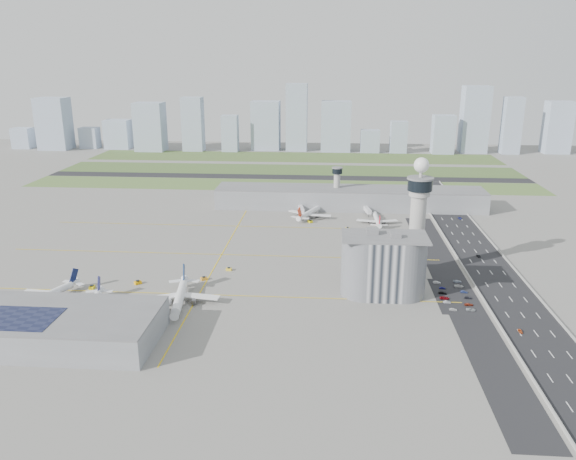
# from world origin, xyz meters

# --- Properties ---
(ground) EXTENTS (1000.00, 1000.00, 0.00)m
(ground) POSITION_xyz_m (0.00, 0.00, 0.00)
(ground) COLOR gray
(grass_strip_0) EXTENTS (480.00, 50.00, 0.08)m
(grass_strip_0) POSITION_xyz_m (-20.00, 225.00, 0.04)
(grass_strip_0) COLOR #4B6D34
(grass_strip_0) RESTS_ON ground
(grass_strip_1) EXTENTS (480.00, 60.00, 0.08)m
(grass_strip_1) POSITION_xyz_m (-20.00, 300.00, 0.04)
(grass_strip_1) COLOR #44612E
(grass_strip_1) RESTS_ON ground
(grass_strip_2) EXTENTS (480.00, 70.00, 0.08)m
(grass_strip_2) POSITION_xyz_m (-20.00, 380.00, 0.04)
(grass_strip_2) COLOR #4D6831
(grass_strip_2) RESTS_ON ground
(runway) EXTENTS (480.00, 22.00, 0.10)m
(runway) POSITION_xyz_m (-20.00, 262.00, 0.06)
(runway) COLOR black
(runway) RESTS_ON ground
(highway) EXTENTS (28.00, 500.00, 0.10)m
(highway) POSITION_xyz_m (115.00, 0.00, 0.05)
(highway) COLOR black
(highway) RESTS_ON ground
(barrier_left) EXTENTS (0.60, 500.00, 1.20)m
(barrier_left) POSITION_xyz_m (101.00, 0.00, 0.60)
(barrier_left) COLOR #9E9E99
(barrier_left) RESTS_ON ground
(barrier_right) EXTENTS (0.60, 500.00, 1.20)m
(barrier_right) POSITION_xyz_m (129.00, 0.00, 0.60)
(barrier_right) COLOR #9E9E99
(barrier_right) RESTS_ON ground
(landside_road) EXTENTS (18.00, 260.00, 0.08)m
(landside_road) POSITION_xyz_m (90.00, -10.00, 0.04)
(landside_road) COLOR black
(landside_road) RESTS_ON ground
(parking_lot) EXTENTS (20.00, 44.00, 0.10)m
(parking_lot) POSITION_xyz_m (88.00, -22.00, 0.05)
(parking_lot) COLOR black
(parking_lot) RESTS_ON ground
(taxiway_line_h_0) EXTENTS (260.00, 0.60, 0.01)m
(taxiway_line_h_0) POSITION_xyz_m (-40.00, -30.00, 0.01)
(taxiway_line_h_0) COLOR yellow
(taxiway_line_h_0) RESTS_ON ground
(taxiway_line_h_1) EXTENTS (260.00, 0.60, 0.01)m
(taxiway_line_h_1) POSITION_xyz_m (-40.00, 30.00, 0.01)
(taxiway_line_h_1) COLOR yellow
(taxiway_line_h_1) RESTS_ON ground
(taxiway_line_h_2) EXTENTS (260.00, 0.60, 0.01)m
(taxiway_line_h_2) POSITION_xyz_m (-40.00, 90.00, 0.01)
(taxiway_line_h_2) COLOR yellow
(taxiway_line_h_2) RESTS_ON ground
(taxiway_line_v) EXTENTS (0.60, 260.00, 0.01)m
(taxiway_line_v) POSITION_xyz_m (-40.00, 30.00, 0.01)
(taxiway_line_v) COLOR yellow
(taxiway_line_v) RESTS_ON ground
(control_tower) EXTENTS (14.00, 14.00, 64.50)m
(control_tower) POSITION_xyz_m (72.00, 8.00, 35.04)
(control_tower) COLOR #ADAAA5
(control_tower) RESTS_ON ground
(secondary_tower) EXTENTS (8.60, 8.60, 31.90)m
(secondary_tower) POSITION_xyz_m (30.00, 150.00, 18.80)
(secondary_tower) COLOR #ADAAA5
(secondary_tower) RESTS_ON ground
(admin_building) EXTENTS (42.00, 24.00, 33.50)m
(admin_building) POSITION_xyz_m (51.99, -22.00, 15.30)
(admin_building) COLOR #B2B2B7
(admin_building) RESTS_ON ground
(terminal_pier) EXTENTS (210.00, 32.00, 15.80)m
(terminal_pier) POSITION_xyz_m (40.00, 148.00, 7.90)
(terminal_pier) COLOR gray
(terminal_pier) RESTS_ON ground
(near_terminal) EXTENTS (84.00, 42.00, 13.00)m
(near_terminal) POSITION_xyz_m (-88.07, -82.02, 6.43)
(near_terminal) COLOR gray
(near_terminal) RESTS_ON ground
(airplane_near_a) EXTENTS (44.72, 47.99, 10.82)m
(airplane_near_a) POSITION_xyz_m (-111.71, -43.06, 5.41)
(airplane_near_a) COLOR white
(airplane_near_a) RESTS_ON ground
(airplane_near_b) EXTENTS (38.92, 43.74, 10.90)m
(airplane_near_b) POSITION_xyz_m (-85.53, -53.89, 5.45)
(airplane_near_b) COLOR white
(airplane_near_b) RESTS_ON ground
(airplane_near_c) EXTENTS (44.84, 50.65, 12.78)m
(airplane_near_c) POSITION_xyz_m (-46.46, -41.92, 6.39)
(airplane_near_c) COLOR white
(airplane_near_c) RESTS_ON ground
(airplane_far_a) EXTENTS (47.27, 50.56, 11.34)m
(airplane_far_a) POSITION_xyz_m (10.04, 118.60, 5.67)
(airplane_far_a) COLOR white
(airplane_far_a) RESTS_ON ground
(airplane_far_b) EXTENTS (30.54, 35.64, 9.77)m
(airplane_far_b) POSITION_xyz_m (58.88, 104.86, 4.88)
(airplane_far_b) COLOR white
(airplane_far_b) RESTS_ON ground
(jet_bridge_near_0) EXTENTS (5.39, 14.31, 5.70)m
(jet_bridge_near_0) POSITION_xyz_m (-113.00, -61.00, 2.85)
(jet_bridge_near_0) COLOR silver
(jet_bridge_near_0) RESTS_ON ground
(jet_bridge_near_1) EXTENTS (5.39, 14.31, 5.70)m
(jet_bridge_near_1) POSITION_xyz_m (-83.00, -61.00, 2.85)
(jet_bridge_near_1) COLOR silver
(jet_bridge_near_1) RESTS_ON ground
(jet_bridge_near_2) EXTENTS (5.39, 14.31, 5.70)m
(jet_bridge_near_2) POSITION_xyz_m (-53.00, -61.00, 2.85)
(jet_bridge_near_2) COLOR silver
(jet_bridge_near_2) RESTS_ON ground
(jet_bridge_far_0) EXTENTS (5.39, 14.31, 5.70)m
(jet_bridge_far_0) POSITION_xyz_m (2.00, 132.00, 2.85)
(jet_bridge_far_0) COLOR silver
(jet_bridge_far_0) RESTS_ON ground
(jet_bridge_far_1) EXTENTS (5.39, 14.31, 5.70)m
(jet_bridge_far_1) POSITION_xyz_m (52.00, 132.00, 2.85)
(jet_bridge_far_1) COLOR silver
(jet_bridge_far_1) RESTS_ON ground
(tug_0) EXTENTS (2.71, 3.71, 2.04)m
(tug_0) POSITION_xyz_m (-96.72, -27.08, 1.02)
(tug_0) COLOR yellow
(tug_0) RESTS_ON ground
(tug_1) EXTENTS (4.17, 4.12, 2.02)m
(tug_1) POSITION_xyz_m (-75.29, -18.85, 1.01)
(tug_1) COLOR #F9A802
(tug_1) RESTS_ON ground
(tug_2) EXTENTS (4.10, 3.72, 1.97)m
(tug_2) POSITION_xyz_m (-41.75, -10.74, 0.99)
(tug_2) COLOR orange
(tug_2) RESTS_ON ground
(tug_3) EXTENTS (3.17, 2.23, 1.80)m
(tug_3) POSITION_xyz_m (-30.93, 4.31, 0.90)
(tug_3) COLOR yellow
(tug_3) RESTS_ON ground
(tug_4) EXTENTS (4.00, 4.29, 2.06)m
(tug_4) POSITION_xyz_m (10.84, 103.13, 1.03)
(tug_4) COLOR #DCCB04
(tug_4) RESTS_ON ground
(tug_5) EXTENTS (3.56, 3.08, 1.74)m
(tug_5) POSITION_xyz_m (37.46, 88.00, 0.87)
(tug_5) COLOR yellow
(tug_5) RESTS_ON ground
(car_lot_0) EXTENTS (3.76, 1.70, 1.25)m
(car_lot_0) POSITION_xyz_m (83.85, -39.32, 0.63)
(car_lot_0) COLOR silver
(car_lot_0) RESTS_ON ground
(car_lot_1) EXTENTS (3.67, 1.37, 1.20)m
(car_lot_1) POSITION_xyz_m (82.61, -31.01, 0.60)
(car_lot_1) COLOR #9D9FA3
(car_lot_1) RESTS_ON ground
(car_lot_2) EXTENTS (4.81, 2.37, 1.31)m
(car_lot_2) POSITION_xyz_m (82.26, -26.24, 0.66)
(car_lot_2) COLOR maroon
(car_lot_2) RESTS_ON ground
(car_lot_3) EXTENTS (4.31, 2.21, 1.20)m
(car_lot_3) POSITION_xyz_m (82.60, -19.76, 0.60)
(car_lot_3) COLOR black
(car_lot_3) RESTS_ON ground
(car_lot_4) EXTENTS (3.37, 1.72, 1.10)m
(car_lot_4) POSITION_xyz_m (83.64, -13.26, 0.55)
(car_lot_4) COLOR navy
(car_lot_4) RESTS_ON ground
(car_lot_5) EXTENTS (3.97, 1.77, 1.27)m
(car_lot_5) POSITION_xyz_m (81.97, -6.26, 0.63)
(car_lot_5) COLOR #BDBDBD
(car_lot_5) RESTS_ON ground
(car_lot_6) EXTENTS (4.56, 2.42, 1.22)m
(car_lot_6) POSITION_xyz_m (92.16, -38.78, 0.61)
(car_lot_6) COLOR #A0A6AA
(car_lot_6) RESTS_ON ground
(car_lot_7) EXTENTS (4.39, 2.22, 1.22)m
(car_lot_7) POSITION_xyz_m (92.50, -33.12, 0.61)
(car_lot_7) COLOR maroon
(car_lot_7) RESTS_ON ground
(car_lot_8) EXTENTS (3.77, 1.81, 1.24)m
(car_lot_8) POSITION_xyz_m (94.03, -24.92, 0.62)
(car_lot_8) COLOR #202129
(car_lot_8) RESTS_ON ground
(car_lot_9) EXTENTS (3.64, 1.71, 1.15)m
(car_lot_9) POSITION_xyz_m (93.65, -17.71, 0.58)
(car_lot_9) COLOR #18224A
(car_lot_9) RESTS_ON ground
(car_lot_10) EXTENTS (4.89, 2.69, 1.30)m
(car_lot_10) POSITION_xyz_m (92.64, -10.43, 0.65)
(car_lot_10) COLOR silver
(car_lot_10) RESTS_ON ground
(car_lot_11) EXTENTS (4.62, 2.39, 1.28)m
(car_lot_11) POSITION_xyz_m (93.22, -3.87, 0.64)
(car_lot_11) COLOR #97A0B1
(car_lot_11) RESTS_ON ground
(car_hw_0) EXTENTS (1.45, 3.57, 1.21)m
(car_hw_0) POSITION_xyz_m (108.50, -59.31, 0.61)
(car_hw_0) COLOR #B1491E
(car_hw_0) RESTS_ON ground
(car_hw_1) EXTENTS (1.84, 4.03, 1.28)m
(car_hw_1) POSITION_xyz_m (114.19, 37.66, 0.64)
(car_hw_1) COLOR black
(car_hw_1) RESTS_ON ground
(car_hw_2) EXTENTS (2.24, 4.50, 1.22)m
(car_hw_2) POSITION_xyz_m (120.97, 120.95, 0.61)
(car_hw_2) COLOR navy
(car_hw_2) RESTS_ON ground
(car_hw_4) EXTENTS (1.87, 3.99, 1.32)m
(car_hw_4) POSITION_xyz_m (108.77, 179.55, 0.66)
(car_hw_4) COLOR #979797
(car_hw_4) RESTS_ON ground
(skyline_bldg_0) EXTENTS (24.05, 19.24, 26.50)m
(skyline_bldg_0) POSITION_xyz_m (-377.77, 421.70, 13.25)
(skyline_bldg_0) COLOR #9EADC1
(skyline_bldg_0) RESTS_ON ground
(skyline_bldg_1) EXTENTS (37.63, 30.10, 65.60)m
(skyline_bldg_1) POSITION_xyz_m (-331.22, 417.61, 32.80)
(skyline_bldg_1) COLOR #9EADC1
(skyline_bldg_1) RESTS_ON ground
(skyline_bldg_2) EXTENTS (22.81, 18.25, 26.79)m
(skyline_bldg_2) POSITION_xyz_m (-291.25, 430.16, 13.39)
(skyline_bldg_2) COLOR #9EADC1
(skyline_bldg_2) RESTS_ON ground
(skyline_bldg_3) EXTENTS (32.30, 25.84, 36.93)m
(skyline_bldg_3) POSITION_xyz_m (-252.58, 431.35, 18.47)
(skyline_bldg_3) COLOR #9EADC1
(skyline_bldg_3) RESTS_ON ground
(skyline_bldg_4) EXTENTS (35.81, 28.65, 60.36)m
(skyline_bldg_4) POSITION_xyz_m (-204.47, 415.19, 30.18)
(skyline_bldg_4) COLOR #9EADC1
(skyline_bldg_4) RESTS_ON ground
(skyline_bldg_5) EXTENTS (25.49, 20.39, 66.89)m
(skyline_bldg_5) POSITION_xyz_m (-150.11, 419.66, 33.44)
(skyline_bldg_5) COLOR #9EADC1
(skyline_bldg_5) RESTS_ON ground
(skyline_bldg_6) EXTENTS (20.04, 16.03, 45.20)m
(skyline_bldg_6) POSITION_xyz_m (-102.68, 417.90, 22.60)
(skyline_bldg_6) COLOR #9EADC1
(skyline_bldg_6) RESTS_ON ground
(skyline_bldg_7) EXTENTS (35.76, 28.61, 61.22)m
(skyline_bldg_7) POSITION_xyz_m (-59.44, 436.89, 30.61)
(skyline_bldg_7) COLOR #9EADC1
(skyline_bldg_7) RESTS_ON ground
(skyline_bldg_8) EXTENTS (26.33, 21.06, 83.39)m
(skyline_bldg_8) POSITION_xyz_m (-19.42, 431.56, 41.69)
(skyline_bldg_8) COLOR #9EADC1
(skyline_bldg_8) RESTS_ON ground
(skyline_bldg_9) EXTENTS (36.96, 29.57, 62.11)m
(skyline_bldg_9) POSITION_xyz_m (30.27, 432.32, 31.06)
(skyline_bldg_9) COLOR #9EADC1
(skyline_bldg_9) RESTS_ON ground
(skyline_bldg_10) EXTENTS (23.01, 18.41, 27.75)m
(skyline_bldg_10) POSITION_xyz_m (73.27, 423.68, 13.87)
(skyline_bldg_10) COLOR #9EADC1
(skyline_bldg_10) RESTS_ON ground
(skyline_bldg_11) EXTENTS (20.22, 16.18, 38.97)m
(skyline_bldg_11) POSITION_xyz_m (108.28, 423.34, 19.48)
(skyline_bldg_11) COLOR #9EADC1
(skyline_bldg_11) RESTS_ON ground
(skyline_bldg_12) EXTENTS (26.14, 20.92, 46.89)m
(skyline_bldg_12) POSITION_xyz_m (162.17, 421.29, 23.44)
(skyline_bldg_12) COLOR #9EADC1
(skyline_bldg_12) RESTS_ON ground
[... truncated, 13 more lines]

